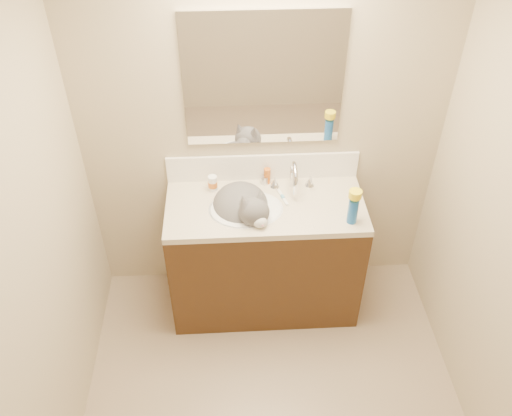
{
  "coord_description": "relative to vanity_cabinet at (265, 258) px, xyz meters",
  "views": [
    {
      "loc": [
        -0.2,
        -1.52,
        2.94
      ],
      "look_at": [
        -0.06,
        0.92,
        0.88
      ],
      "focal_mm": 38.0,
      "sensor_mm": 36.0,
      "label": 1
    }
  ],
  "objects": [
    {
      "name": "basin",
      "position": [
        -0.12,
        -0.03,
        0.38
      ],
      "size": [
        0.45,
        0.36,
        0.14
      ],
      "primitive_type": "ellipsoid",
      "color": "white",
      "rests_on": "vanity_cabinet"
    },
    {
      "name": "room_shell",
      "position": [
        0.0,
        -0.97,
        1.08
      ],
      "size": [
        2.24,
        2.54,
        2.52
      ],
      "color": "tan",
      "rests_on": "ground"
    },
    {
      "name": "counter_slab",
      "position": [
        0.0,
        0.0,
        0.43
      ],
      "size": [
        1.2,
        0.55,
        0.04
      ],
      "primitive_type": "cube",
      "color": "beige",
      "rests_on": "vanity_cabinet"
    },
    {
      "name": "spray_can",
      "position": [
        0.49,
        -0.18,
        0.53
      ],
      "size": [
        0.06,
        0.06,
        0.16
      ],
      "primitive_type": "cylinder",
      "rotation": [
        0.0,
        0.0,
        0.06
      ],
      "color": "#1753A6",
      "rests_on": "counter_slab"
    },
    {
      "name": "mirror",
      "position": [
        0.0,
        0.26,
        1.13
      ],
      "size": [
        0.9,
        0.02,
        0.8
      ],
      "primitive_type": "cube",
      "color": "white",
      "rests_on": "room_shell"
    },
    {
      "name": "spray_cap",
      "position": [
        0.49,
        -0.18,
        0.65
      ],
      "size": [
        0.08,
        0.08,
        0.04
      ],
      "primitive_type": "cylinder",
      "rotation": [
        0.0,
        0.0,
        0.06
      ],
      "color": "yellow",
      "rests_on": "spray_can"
    },
    {
      "name": "silver_jar",
      "position": [
        0.01,
        0.21,
        0.48
      ],
      "size": [
        0.06,
        0.06,
        0.05
      ],
      "primitive_type": "cylinder",
      "rotation": [
        0.0,
        0.0,
        0.4
      ],
      "color": "#B7B7BC",
      "rests_on": "counter_slab"
    },
    {
      "name": "pill_label",
      "position": [
        -0.32,
        0.17,
        0.49
      ],
      "size": [
        0.08,
        0.08,
        0.04
      ],
      "primitive_type": "cylinder",
      "rotation": [
        0.0,
        0.0,
        -0.41
      ],
      "color": "orange",
      "rests_on": "pill_bottle"
    },
    {
      "name": "backsplash",
      "position": [
        0.0,
        0.26,
        0.54
      ],
      "size": [
        1.2,
        0.02,
        0.18
      ],
      "primitive_type": "cube",
      "color": "white",
      "rests_on": "counter_slab"
    },
    {
      "name": "toothbrush_head",
      "position": [
        0.11,
        0.06,
        0.46
      ],
      "size": [
        0.02,
        0.03,
        0.02
      ],
      "primitive_type": "cube",
      "rotation": [
        0.0,
        0.0,
        0.28
      ],
      "color": "#60A8CD",
      "rests_on": "counter_slab"
    },
    {
      "name": "toothbrush",
      "position": [
        0.11,
        0.06,
        0.46
      ],
      "size": [
        0.06,
        0.15,
        0.01
      ],
      "primitive_type": "cube",
      "rotation": [
        0.0,
        0.0,
        0.28
      ],
      "color": "white",
      "rests_on": "counter_slab"
    },
    {
      "name": "faucet",
      "position": [
        0.18,
        0.14,
        0.54
      ],
      "size": [
        0.28,
        0.2,
        0.21
      ],
      "color": "silver",
      "rests_on": "counter_slab"
    },
    {
      "name": "vanity_cabinet",
      "position": [
        0.0,
        0.0,
        0.0
      ],
      "size": [
        1.2,
        0.55,
        0.82
      ],
      "primitive_type": "cube",
      "color": "#3A2210",
      "rests_on": "ground"
    },
    {
      "name": "pill_bottle",
      "position": [
        -0.32,
        0.17,
        0.5
      ],
      "size": [
        0.07,
        0.07,
        0.1
      ],
      "primitive_type": "cylinder",
      "rotation": [
        0.0,
        0.0,
        -0.41
      ],
      "color": "white",
      "rests_on": "counter_slab"
    },
    {
      "name": "cat",
      "position": [
        -0.13,
        -0.0,
        0.44
      ],
      "size": [
        0.49,
        0.52,
        0.35
      ],
      "rotation": [
        0.0,
        0.0,
        0.44
      ],
      "color": "#4F4D4F",
      "rests_on": "basin"
    },
    {
      "name": "amber_bottle",
      "position": [
        0.02,
        0.22,
        0.5
      ],
      "size": [
        0.05,
        0.05,
        0.11
      ],
      "primitive_type": "cylinder",
      "rotation": [
        0.0,
        0.0,
        -0.39
      ],
      "color": "#C55C17",
      "rests_on": "counter_slab"
    }
  ]
}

